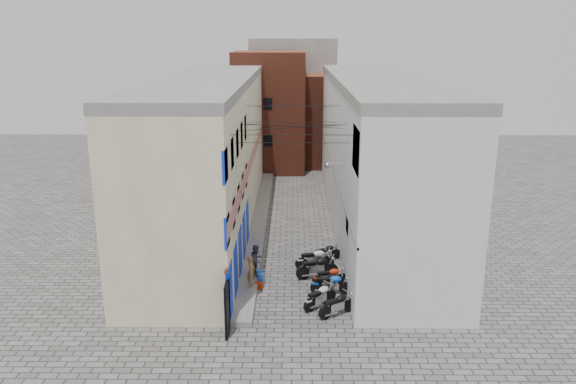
{
  "coord_description": "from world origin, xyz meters",
  "views": [
    {
      "loc": [
        0.02,
        -20.19,
        11.38
      ],
      "look_at": [
        -0.24,
        9.54,
        3.0
      ],
      "focal_mm": 35.0,
      "sensor_mm": 36.0,
      "label": 1
    }
  ],
  "objects_px": {
    "motorcycle_a": "(337,304)",
    "motorcycle_e": "(317,266)",
    "motorcycle_c": "(331,283)",
    "motorcycle_g": "(326,252)",
    "person_b": "(257,260)",
    "motorcycle_d": "(330,276)",
    "motorcycle_f": "(315,258)",
    "red_crate": "(259,285)",
    "person_a": "(251,271)",
    "water_jug_far": "(260,276)",
    "motorcycle_b": "(320,295)",
    "water_jug_near": "(261,279)"
  },
  "relations": [
    {
      "from": "person_a",
      "to": "red_crate",
      "type": "bearing_deg",
      "value": -34.64
    },
    {
      "from": "motorcycle_a",
      "to": "motorcycle_b",
      "type": "relative_size",
      "value": 0.99
    },
    {
      "from": "motorcycle_d",
      "to": "person_a",
      "type": "distance_m",
      "value": 3.72
    },
    {
      "from": "motorcycle_b",
      "to": "water_jug_near",
      "type": "xyz_separation_m",
      "value": [
        -2.69,
        2.28,
        -0.28
      ]
    },
    {
      "from": "motorcycle_a",
      "to": "motorcycle_f",
      "type": "xyz_separation_m",
      "value": [
        -0.77,
        4.87,
        0.04
      ]
    },
    {
      "from": "motorcycle_e",
      "to": "person_b",
      "type": "relative_size",
      "value": 1.39
    },
    {
      "from": "motorcycle_g",
      "to": "red_crate",
      "type": "bearing_deg",
      "value": -78.28
    },
    {
      "from": "person_a",
      "to": "person_b",
      "type": "height_order",
      "value": "person_b"
    },
    {
      "from": "motorcycle_e",
      "to": "motorcycle_c",
      "type": "bearing_deg",
      "value": 1.8
    },
    {
      "from": "motorcycle_b",
      "to": "motorcycle_e",
      "type": "bearing_deg",
      "value": 137.33
    },
    {
      "from": "motorcycle_d",
      "to": "water_jug_far",
      "type": "bearing_deg",
      "value": -114.29
    },
    {
      "from": "motorcycle_d",
      "to": "motorcycle_f",
      "type": "xyz_separation_m",
      "value": [
        -0.66,
        2.01,
        0.07
      ]
    },
    {
      "from": "person_b",
      "to": "red_crate",
      "type": "distance_m",
      "value": 1.3
    },
    {
      "from": "motorcycle_d",
      "to": "red_crate",
      "type": "distance_m",
      "value": 3.37
    },
    {
      "from": "motorcycle_c",
      "to": "person_b",
      "type": "relative_size",
      "value": 1.25
    },
    {
      "from": "person_a",
      "to": "red_crate",
      "type": "relative_size",
      "value": 3.54
    },
    {
      "from": "motorcycle_b",
      "to": "person_b",
      "type": "relative_size",
      "value": 1.24
    },
    {
      "from": "person_a",
      "to": "water_jug_far",
      "type": "bearing_deg",
      "value": -6.73
    },
    {
      "from": "motorcycle_c",
      "to": "motorcycle_g",
      "type": "height_order",
      "value": "motorcycle_c"
    },
    {
      "from": "person_a",
      "to": "motorcycle_c",
      "type": "bearing_deg",
      "value": -85.36
    },
    {
      "from": "red_crate",
      "to": "motorcycle_g",
      "type": "bearing_deg",
      "value": 43.91
    },
    {
      "from": "motorcycle_a",
      "to": "motorcycle_d",
      "type": "bearing_deg",
      "value": 150.01
    },
    {
      "from": "motorcycle_c",
      "to": "water_jug_far",
      "type": "bearing_deg",
      "value": -109.47
    },
    {
      "from": "motorcycle_g",
      "to": "water_jug_near",
      "type": "distance_m",
      "value": 4.26
    },
    {
      "from": "motorcycle_a",
      "to": "motorcycle_d",
      "type": "height_order",
      "value": "motorcycle_a"
    },
    {
      "from": "motorcycle_a",
      "to": "water_jug_far",
      "type": "xyz_separation_m",
      "value": [
        -3.45,
        3.37,
        -0.26
      ]
    },
    {
      "from": "motorcycle_b",
      "to": "water_jug_near",
      "type": "relative_size",
      "value": 3.56
    },
    {
      "from": "motorcycle_f",
      "to": "red_crate",
      "type": "height_order",
      "value": "motorcycle_f"
    },
    {
      "from": "motorcycle_a",
      "to": "motorcycle_e",
      "type": "xyz_separation_m",
      "value": [
        -0.69,
        3.76,
        0.07
      ]
    },
    {
      "from": "motorcycle_e",
      "to": "water_jug_near",
      "type": "height_order",
      "value": "motorcycle_e"
    },
    {
      "from": "person_b",
      "to": "water_jug_near",
      "type": "height_order",
      "value": "person_b"
    },
    {
      "from": "motorcycle_e",
      "to": "motorcycle_g",
      "type": "bearing_deg",
      "value": 149.19
    },
    {
      "from": "person_a",
      "to": "motorcycle_g",
      "type": "bearing_deg",
      "value": -36.58
    },
    {
      "from": "motorcycle_f",
      "to": "person_a",
      "type": "height_order",
      "value": "person_a"
    },
    {
      "from": "water_jug_far",
      "to": "red_crate",
      "type": "height_order",
      "value": "water_jug_far"
    },
    {
      "from": "motorcycle_c",
      "to": "motorcycle_f",
      "type": "bearing_deg",
      "value": -164.45
    },
    {
      "from": "person_a",
      "to": "water_jug_far",
      "type": "xyz_separation_m",
      "value": [
        0.31,
        1.08,
        -0.7
      ]
    },
    {
      "from": "motorcycle_c",
      "to": "motorcycle_e",
      "type": "relative_size",
      "value": 0.9
    },
    {
      "from": "motorcycle_d",
      "to": "person_b",
      "type": "xyz_separation_m",
      "value": [
        -3.49,
        0.69,
        0.49
      ]
    },
    {
      "from": "motorcycle_a",
      "to": "motorcycle_c",
      "type": "xyz_separation_m",
      "value": [
        -0.13,
        1.99,
        0.01
      ]
    },
    {
      "from": "motorcycle_e",
      "to": "water_jug_far",
      "type": "distance_m",
      "value": 2.81
    },
    {
      "from": "person_b",
      "to": "water_jug_near",
      "type": "xyz_separation_m",
      "value": [
        0.23,
        -0.51,
        -0.74
      ]
    },
    {
      "from": "motorcycle_a",
      "to": "person_a",
      "type": "xyz_separation_m",
      "value": [
        -3.76,
        2.29,
        0.44
      ]
    },
    {
      "from": "motorcycle_d",
      "to": "person_b",
      "type": "height_order",
      "value": "person_b"
    },
    {
      "from": "motorcycle_f",
      "to": "motorcycle_b",
      "type": "bearing_deg",
      "value": -11.94
    },
    {
      "from": "motorcycle_b",
      "to": "motorcycle_c",
      "type": "relative_size",
      "value": 1.0
    },
    {
      "from": "person_a",
      "to": "person_b",
      "type": "relative_size",
      "value": 0.96
    },
    {
      "from": "motorcycle_e",
      "to": "red_crate",
      "type": "bearing_deg",
      "value": -83.17
    },
    {
      "from": "motorcycle_c",
      "to": "water_jug_near",
      "type": "xyz_separation_m",
      "value": [
        -3.24,
        1.04,
        -0.28
      ]
    },
    {
      "from": "motorcycle_a",
      "to": "motorcycle_g",
      "type": "distance_m",
      "value": 5.8
    }
  ]
}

